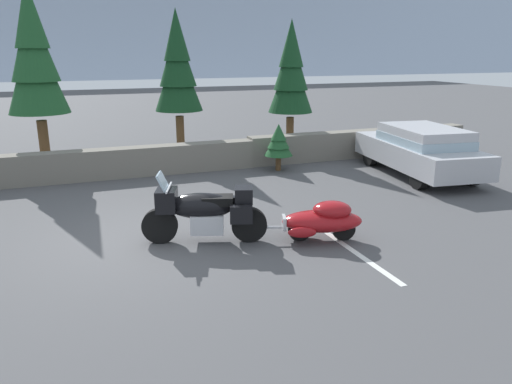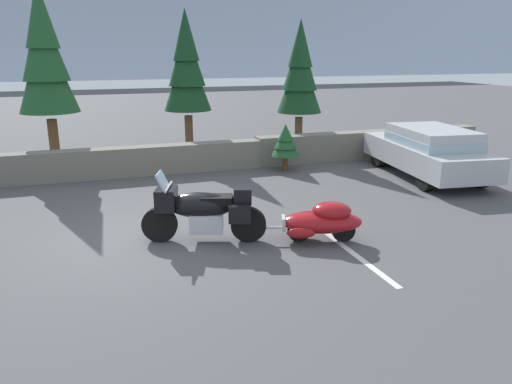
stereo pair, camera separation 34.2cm
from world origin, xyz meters
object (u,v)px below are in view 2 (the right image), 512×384
object	(u,v)px
pine_tree_far_right	(300,72)
pine_tree_secondary	(187,66)
sedan_at_right_edge	(428,150)
car_shaped_trailer	(322,220)
pine_tree_tall	(44,55)
touring_motorcycle	(203,210)

from	to	relation	value
pine_tree_far_right	pine_tree_secondary	bearing A→B (deg)	165.48
sedan_at_right_edge	pine_tree_far_right	bearing A→B (deg)	119.10
car_shaped_trailer	sedan_at_right_edge	bearing A→B (deg)	35.36
car_shaped_trailer	pine_tree_tall	bearing A→B (deg)	123.30
touring_motorcycle	pine_tree_secondary	distance (m)	8.20
touring_motorcycle	pine_tree_secondary	xyz separation A→B (m)	(1.25, 7.76, 2.35)
touring_motorcycle	pine_tree_tall	xyz separation A→B (m)	(-2.90, 6.91, 2.71)
pine_tree_tall	sedan_at_right_edge	bearing A→B (deg)	-22.25
sedan_at_right_edge	pine_tree_tall	world-z (taller)	pine_tree_tall
sedan_at_right_edge	pine_tree_tall	bearing A→B (deg)	157.75
touring_motorcycle	sedan_at_right_edge	world-z (taller)	sedan_at_right_edge
pine_tree_tall	pine_tree_far_right	size ratio (longest dim) A/B	1.20
touring_motorcycle	sedan_at_right_edge	distance (m)	7.61
car_shaped_trailer	pine_tree_tall	size ratio (longest dim) A/B	0.41
car_shaped_trailer	pine_tree_secondary	xyz separation A→B (m)	(-0.84, 8.45, 2.56)
sedan_at_right_edge	pine_tree_secondary	xyz separation A→B (m)	(-5.80, 4.92, 2.20)
car_shaped_trailer	pine_tree_secondary	size ratio (longest dim) A/B	0.46
sedan_at_right_edge	pine_tree_tall	size ratio (longest dim) A/B	0.88
sedan_at_right_edge	pine_tree_secondary	size ratio (longest dim) A/B	0.99
car_shaped_trailer	sedan_at_right_edge	xyz separation A→B (m)	(4.97, 3.52, 0.36)
sedan_at_right_edge	car_shaped_trailer	bearing A→B (deg)	-144.64
sedan_at_right_edge	pine_tree_far_right	size ratio (longest dim) A/B	1.06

